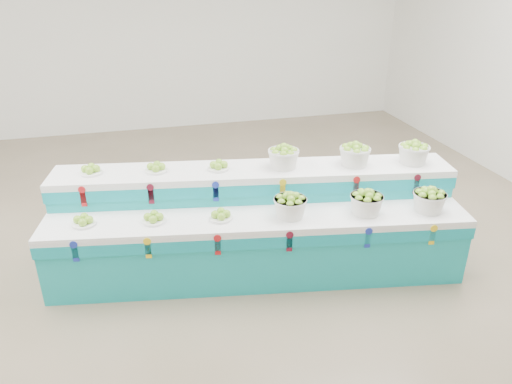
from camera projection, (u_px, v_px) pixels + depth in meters
ground at (181, 271)px, 5.10m from camera, size 10.00×10.00×0.00m
back_wall at (141, 21)px, 8.61m from camera, size 10.00×0.00×10.00m
display_stand at (256, 224)px, 4.99m from camera, size 4.26×1.74×1.02m
plate_lower_left at (83, 220)px, 4.51m from camera, size 0.26×0.26×0.10m
plate_lower_mid at (154, 217)px, 4.57m from camera, size 0.26×0.26×0.10m
plate_lower_right at (221, 214)px, 4.62m from camera, size 0.26×0.26×0.10m
basket_lower_left at (290, 205)px, 4.64m from camera, size 0.37×0.37×0.24m
basket_lower_mid at (366, 202)px, 4.70m from camera, size 0.37×0.37×0.24m
basket_lower_right at (429, 200)px, 4.75m from camera, size 0.37×0.37×0.24m
plate_upper_left at (91, 169)px, 4.85m from camera, size 0.26×0.26×0.10m
plate_upper_mid at (156, 167)px, 4.90m from camera, size 0.26×0.26×0.10m
plate_upper_right at (219, 165)px, 4.95m from camera, size 0.26×0.26×0.10m
basket_upper_left at (283, 157)px, 4.97m from camera, size 0.37×0.37×0.24m
basket_upper_mid at (355, 154)px, 5.03m from camera, size 0.37×0.37×0.24m
basket_upper_right at (414, 152)px, 5.08m from camera, size 0.37×0.37×0.24m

